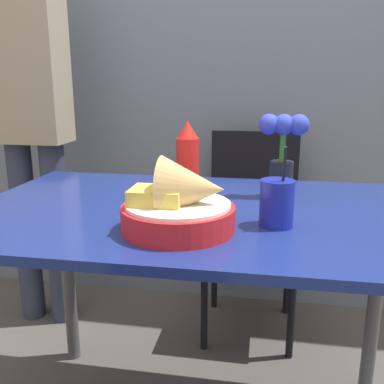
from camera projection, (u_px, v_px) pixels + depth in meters
The scene contains 8 objects.
wall_window at pixel (232, 42), 2.00m from camera, with size 7.00×0.06×2.60m.
dining_table at pixel (199, 243), 1.21m from camera, with size 1.28×0.79×0.78m.
chair_far_window at pixel (252, 215), 1.96m from camera, with size 0.40×0.40×0.90m.
food_basket at pixel (182, 205), 1.00m from camera, with size 0.27×0.27×0.18m.
ketchup_bottle at pixel (188, 163), 1.23m from camera, with size 0.07×0.07×0.23m.
drink_cup at pixel (277, 205), 1.03m from camera, with size 0.08×0.08×0.20m.
flower_vase at pixel (283, 148), 1.27m from camera, with size 0.15×0.07×0.25m.
person_standing at pixel (30, 102), 1.85m from camera, with size 0.32×0.20×1.77m.
Camera 1 is at (0.17, -1.12, 1.12)m, focal length 40.00 mm.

